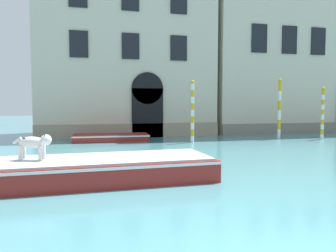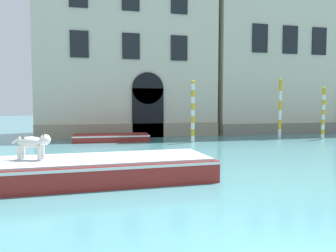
# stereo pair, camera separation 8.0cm
# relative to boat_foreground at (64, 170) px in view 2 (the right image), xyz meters

# --- Properties ---
(palazzo_left) EXTENTS (12.46, 6.13, 12.34)m
(palazzo_left) POSITION_rel_boat_foreground_xyz_m (3.52, 15.06, 5.77)
(palazzo_left) COLOR beige
(palazzo_left) RESTS_ON ground_plane
(palazzo_right) EXTENTS (15.64, 6.13, 16.40)m
(palazzo_right) POSITION_rel_boat_foreground_xyz_m (17.97, 15.06, 7.81)
(palazzo_right) COLOR beige
(palazzo_right) RESTS_ON ground_plane
(boat_foreground) EXTENTS (9.04, 2.73, 0.72)m
(boat_foreground) POSITION_rel_boat_foreground_xyz_m (0.00, 0.00, 0.00)
(boat_foreground) COLOR maroon
(boat_foreground) RESTS_ON ground_plane
(dog_on_deck) EXTENTS (1.12, 0.56, 0.77)m
(dog_on_deck) POSITION_rel_boat_foreground_xyz_m (-0.83, 0.08, 0.84)
(dog_on_deck) COLOR silver
(dog_on_deck) RESTS_ON boat_foreground
(boat_moored_near_palazzo) EXTENTS (4.65, 2.06, 0.43)m
(boat_moored_near_palazzo) POSITION_rel_boat_foreground_xyz_m (2.06, 10.42, -0.15)
(boat_moored_near_palazzo) COLOR maroon
(boat_moored_near_palazzo) RESTS_ON ground_plane
(mooring_pole_0) EXTENTS (0.21, 0.21, 3.95)m
(mooring_pole_0) POSITION_rel_boat_foreground_xyz_m (12.93, 9.18, 1.61)
(mooring_pole_0) COLOR white
(mooring_pole_0) RESTS_ON ground_plane
(mooring_pole_2) EXTENTS (0.21, 0.21, 3.40)m
(mooring_pole_2) POSITION_rel_boat_foreground_xyz_m (15.51, 8.27, 1.33)
(mooring_pole_2) COLOR white
(mooring_pole_2) RESTS_ON ground_plane
(mooring_pole_3) EXTENTS (0.22, 0.22, 3.72)m
(mooring_pole_3) POSITION_rel_boat_foreground_xyz_m (6.75, 8.63, 1.49)
(mooring_pole_3) COLOR white
(mooring_pole_3) RESTS_ON ground_plane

